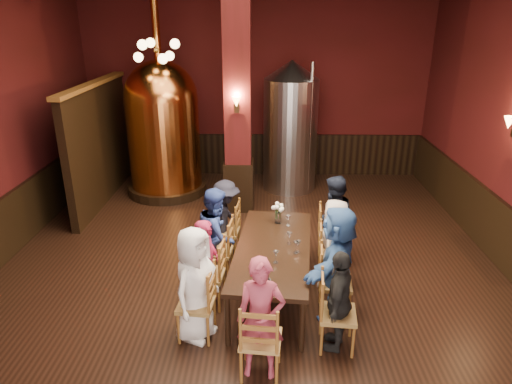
{
  "coord_description": "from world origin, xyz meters",
  "views": [
    {
      "loc": [
        0.25,
        -5.86,
        3.73
      ],
      "look_at": [
        0.11,
        0.2,
        1.36
      ],
      "focal_mm": 32.0,
      "sensor_mm": 36.0,
      "label": 1
    }
  ],
  "objects_px": {
    "person_0": "(195,284)",
    "person_1": "(208,263)",
    "steel_vessel": "(290,127)",
    "dining_table": "(273,251)",
    "copper_kettle": "(163,127)",
    "person_2": "(217,235)",
    "rose_vase": "(278,210)"
  },
  "relations": [
    {
      "from": "copper_kettle",
      "to": "rose_vase",
      "type": "height_order",
      "value": "copper_kettle"
    },
    {
      "from": "dining_table",
      "to": "rose_vase",
      "type": "height_order",
      "value": "rose_vase"
    },
    {
      "from": "copper_kettle",
      "to": "rose_vase",
      "type": "distance_m",
      "value": 4.02
    },
    {
      "from": "person_1",
      "to": "steel_vessel",
      "type": "xyz_separation_m",
      "value": [
        1.3,
        4.54,
        0.79
      ]
    },
    {
      "from": "rose_vase",
      "to": "dining_table",
      "type": "bearing_deg",
      "value": -96.0
    },
    {
      "from": "person_0",
      "to": "copper_kettle",
      "type": "distance_m",
      "value": 5.13
    },
    {
      "from": "dining_table",
      "to": "steel_vessel",
      "type": "height_order",
      "value": "steel_vessel"
    },
    {
      "from": "person_2",
      "to": "steel_vessel",
      "type": "relative_size",
      "value": 0.51
    },
    {
      "from": "person_2",
      "to": "rose_vase",
      "type": "distance_m",
      "value": 1.0
    },
    {
      "from": "person_1",
      "to": "rose_vase",
      "type": "relative_size",
      "value": 3.78
    },
    {
      "from": "person_2",
      "to": "steel_vessel",
      "type": "xyz_separation_m",
      "value": [
        1.24,
        3.88,
        0.7
      ]
    },
    {
      "from": "dining_table",
      "to": "steel_vessel",
      "type": "distance_m",
      "value": 4.38
    },
    {
      "from": "rose_vase",
      "to": "person_1",
      "type": "bearing_deg",
      "value": -133.07
    },
    {
      "from": "dining_table",
      "to": "person_2",
      "type": "xyz_separation_m",
      "value": [
        -0.81,
        0.41,
        0.03
      ]
    },
    {
      "from": "person_1",
      "to": "steel_vessel",
      "type": "bearing_deg",
      "value": -13.64
    },
    {
      "from": "dining_table",
      "to": "person_1",
      "type": "distance_m",
      "value": 0.91
    },
    {
      "from": "person_0",
      "to": "person_1",
      "type": "height_order",
      "value": "person_0"
    },
    {
      "from": "dining_table",
      "to": "person_0",
      "type": "height_order",
      "value": "person_0"
    },
    {
      "from": "dining_table",
      "to": "steel_vessel",
      "type": "relative_size",
      "value": 0.87
    },
    {
      "from": "dining_table",
      "to": "person_1",
      "type": "xyz_separation_m",
      "value": [
        -0.88,
        -0.25,
        -0.06
      ]
    },
    {
      "from": "rose_vase",
      "to": "steel_vessel",
      "type": "bearing_deg",
      "value": 84.45
    },
    {
      "from": "dining_table",
      "to": "person_1",
      "type": "bearing_deg",
      "value": -158.78
    },
    {
      "from": "person_0",
      "to": "rose_vase",
      "type": "bearing_deg",
      "value": -5.43
    },
    {
      "from": "dining_table",
      "to": "copper_kettle",
      "type": "xyz_separation_m",
      "value": [
        -2.31,
        3.97,
        0.8
      ]
    },
    {
      "from": "dining_table",
      "to": "copper_kettle",
      "type": "bearing_deg",
      "value": 125.67
    },
    {
      "from": "steel_vessel",
      "to": "rose_vase",
      "type": "distance_m",
      "value": 3.56
    },
    {
      "from": "person_1",
      "to": "rose_vase",
      "type": "height_order",
      "value": "person_1"
    },
    {
      "from": "person_2",
      "to": "copper_kettle",
      "type": "xyz_separation_m",
      "value": [
        -1.49,
        3.56,
        0.76
      ]
    },
    {
      "from": "person_2",
      "to": "copper_kettle",
      "type": "height_order",
      "value": "copper_kettle"
    },
    {
      "from": "person_2",
      "to": "steel_vessel",
      "type": "height_order",
      "value": "steel_vessel"
    },
    {
      "from": "person_1",
      "to": "rose_vase",
      "type": "distance_m",
      "value": 1.45
    },
    {
      "from": "copper_kettle",
      "to": "dining_table",
      "type": "bearing_deg",
      "value": -59.82
    }
  ]
}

